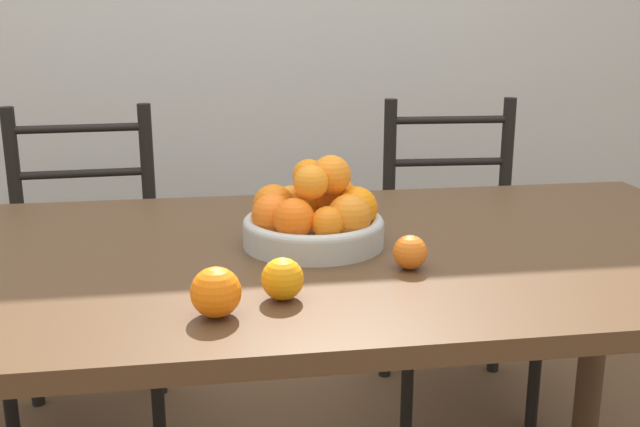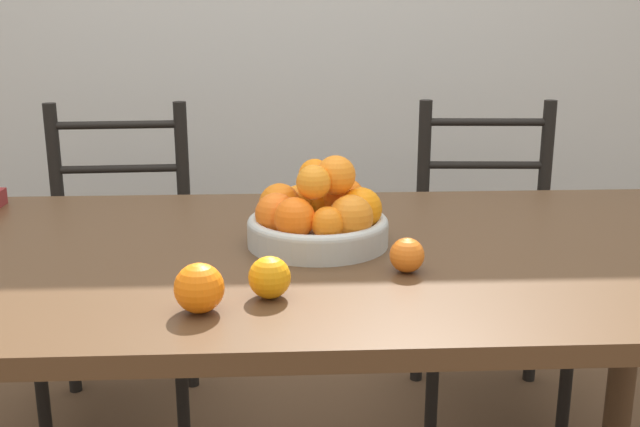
{
  "view_description": "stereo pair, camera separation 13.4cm",
  "coord_description": "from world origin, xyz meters",
  "px_view_note": "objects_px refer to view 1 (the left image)",
  "views": [
    {
      "loc": [
        -0.16,
        -1.34,
        1.2
      ],
      "look_at": [
        0.05,
        -0.06,
        0.85
      ],
      "focal_mm": 42.0,
      "sensor_mm": 36.0,
      "label": 1
    },
    {
      "loc": [
        -0.02,
        -1.35,
        1.2
      ],
      "look_at": [
        0.05,
        -0.06,
        0.85
      ],
      "focal_mm": 42.0,
      "sensor_mm": 36.0,
      "label": 2
    }
  ],
  "objects_px": {
    "fruit_bowl": "(314,217)",
    "orange_loose_0": "(410,252)",
    "orange_loose_1": "(216,292)",
    "orange_loose_2": "(283,279)",
    "chair_left": "(85,277)",
    "chair_right": "(456,258)"
  },
  "relations": [
    {
      "from": "fruit_bowl",
      "to": "orange_loose_1",
      "type": "xyz_separation_m",
      "value": [
        -0.19,
        -0.32,
        -0.02
      ]
    },
    {
      "from": "chair_left",
      "to": "chair_right",
      "type": "distance_m",
      "value": 1.11
    },
    {
      "from": "orange_loose_0",
      "to": "chair_left",
      "type": "height_order",
      "value": "chair_left"
    },
    {
      "from": "orange_loose_0",
      "to": "orange_loose_2",
      "type": "xyz_separation_m",
      "value": [
        -0.23,
        -0.11,
        0.0
      ]
    },
    {
      "from": "orange_loose_0",
      "to": "orange_loose_2",
      "type": "distance_m",
      "value": 0.26
    },
    {
      "from": "orange_loose_1",
      "to": "orange_loose_2",
      "type": "bearing_deg",
      "value": 26.82
    },
    {
      "from": "orange_loose_1",
      "to": "chair_right",
      "type": "bearing_deg",
      "value": 55.0
    },
    {
      "from": "orange_loose_0",
      "to": "fruit_bowl",
      "type": "bearing_deg",
      "value": 131.25
    },
    {
      "from": "orange_loose_2",
      "to": "chair_left",
      "type": "distance_m",
      "value": 1.17
    },
    {
      "from": "orange_loose_0",
      "to": "orange_loose_1",
      "type": "distance_m",
      "value": 0.37
    },
    {
      "from": "orange_loose_1",
      "to": "orange_loose_2",
      "type": "distance_m",
      "value": 0.12
    },
    {
      "from": "fruit_bowl",
      "to": "orange_loose_0",
      "type": "distance_m",
      "value": 0.22
    },
    {
      "from": "orange_loose_2",
      "to": "chair_right",
      "type": "xyz_separation_m",
      "value": [
        0.65,
        1.02,
        -0.34
      ]
    },
    {
      "from": "orange_loose_1",
      "to": "fruit_bowl",
      "type": "bearing_deg",
      "value": 59.13
    },
    {
      "from": "orange_loose_1",
      "to": "chair_left",
      "type": "bearing_deg",
      "value": 108.74
    },
    {
      "from": "orange_loose_0",
      "to": "chair_left",
      "type": "relative_size",
      "value": 0.06
    },
    {
      "from": "orange_loose_1",
      "to": "orange_loose_2",
      "type": "height_order",
      "value": "orange_loose_1"
    },
    {
      "from": "orange_loose_2",
      "to": "chair_right",
      "type": "relative_size",
      "value": 0.07
    },
    {
      "from": "orange_loose_2",
      "to": "chair_right",
      "type": "height_order",
      "value": "chair_right"
    },
    {
      "from": "orange_loose_2",
      "to": "chair_left",
      "type": "xyz_separation_m",
      "value": [
        -0.47,
        1.02,
        -0.34
      ]
    },
    {
      "from": "chair_left",
      "to": "chair_right",
      "type": "bearing_deg",
      "value": -2.73
    },
    {
      "from": "fruit_bowl",
      "to": "chair_left",
      "type": "bearing_deg",
      "value": 126.81
    }
  ]
}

